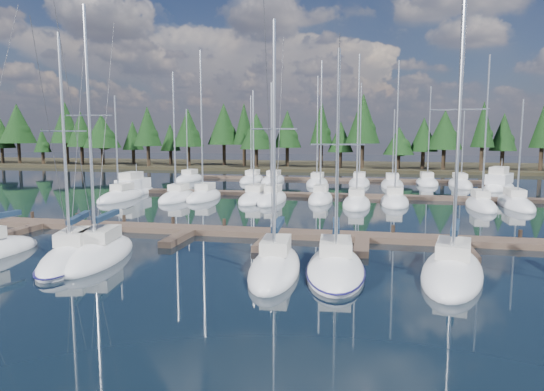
% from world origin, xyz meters
% --- Properties ---
extents(ground, '(260.00, 260.00, 0.00)m').
position_xyz_m(ground, '(0.00, 30.00, 0.00)').
color(ground, black).
rests_on(ground, ground).
extents(far_shore, '(220.00, 30.00, 0.60)m').
position_xyz_m(far_shore, '(0.00, 90.00, 0.30)').
color(far_shore, '#2B2617').
rests_on(far_shore, ground).
extents(main_dock, '(44.00, 6.13, 0.90)m').
position_xyz_m(main_dock, '(0.00, 17.36, 0.20)').
color(main_dock, brown).
rests_on(main_dock, ground).
extents(back_docks, '(50.00, 21.80, 0.40)m').
position_xyz_m(back_docks, '(0.00, 49.58, 0.20)').
color(back_docks, brown).
rests_on(back_docks, ground).
extents(front_sailboat_1, '(5.03, 8.96, 13.06)m').
position_xyz_m(front_sailboat_1, '(-9.65, 9.03, 0.28)').
color(front_sailboat_1, silver).
rests_on(front_sailboat_1, ground).
extents(front_sailboat_2, '(4.07, 8.42, 14.60)m').
position_xyz_m(front_sailboat_2, '(-8.54, 9.82, 0.30)').
color(front_sailboat_2, silver).
rests_on(front_sailboat_2, ground).
extents(front_sailboat_3, '(3.12, 8.13, 13.23)m').
position_xyz_m(front_sailboat_3, '(1.78, 9.23, 0.29)').
color(front_sailboat_3, silver).
rests_on(front_sailboat_3, ground).
extents(front_sailboat_4, '(3.62, 8.37, 11.87)m').
position_xyz_m(front_sailboat_4, '(4.82, 9.67, 0.27)').
color(front_sailboat_4, silver).
rests_on(front_sailboat_4, ground).
extents(front_sailboat_5, '(4.50, 9.25, 14.84)m').
position_xyz_m(front_sailboat_5, '(10.55, 10.30, 0.29)').
color(front_sailboat_5, silver).
rests_on(front_sailboat_5, ground).
extents(back_sailboat_rows, '(44.12, 31.97, 16.63)m').
position_xyz_m(back_sailboat_rows, '(0.23, 45.17, 0.27)').
color(back_sailboat_rows, silver).
rests_on(back_sailboat_rows, ground).
extents(motor_yacht_left, '(3.06, 8.71, 4.32)m').
position_xyz_m(motor_yacht_left, '(-21.20, 37.97, 0.48)').
color(motor_yacht_left, silver).
rests_on(motor_yacht_left, ground).
extents(motor_yacht_right, '(6.89, 10.02, 4.79)m').
position_xyz_m(motor_yacht_right, '(22.52, 52.47, 0.52)').
color(motor_yacht_right, silver).
rests_on(motor_yacht_right, ground).
extents(tree_line, '(185.14, 12.08, 14.06)m').
position_xyz_m(tree_line, '(-3.43, 80.21, 7.61)').
color(tree_line, black).
rests_on(tree_line, far_shore).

